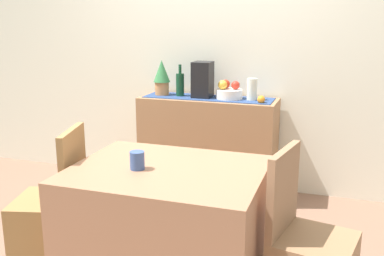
% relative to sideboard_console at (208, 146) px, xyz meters
% --- Properties ---
extents(ground_plane, '(6.40, 6.40, 0.02)m').
position_rel_sideboard_console_xyz_m(ground_plane, '(-0.00, -0.92, -0.44)').
color(ground_plane, '#84604D').
rests_on(ground_plane, ground).
extents(room_wall_rear, '(6.40, 0.06, 2.70)m').
position_rel_sideboard_console_xyz_m(room_wall_rear, '(-0.00, 0.26, 0.92)').
color(room_wall_rear, silver).
rests_on(room_wall_rear, ground).
extents(sideboard_console, '(1.20, 0.42, 0.87)m').
position_rel_sideboard_console_xyz_m(sideboard_console, '(0.00, 0.00, 0.00)').
color(sideboard_console, '#996C49').
rests_on(sideboard_console, ground).
extents(table_runner, '(1.13, 0.32, 0.01)m').
position_rel_sideboard_console_xyz_m(table_runner, '(0.00, 0.00, 0.44)').
color(table_runner, navy).
rests_on(table_runner, sideboard_console).
extents(fruit_bowl, '(0.23, 0.23, 0.08)m').
position_rel_sideboard_console_xyz_m(fruit_bowl, '(0.18, 0.00, 0.48)').
color(fruit_bowl, white).
rests_on(fruit_bowl, table_runner).
extents(apple_center, '(0.08, 0.08, 0.08)m').
position_rel_sideboard_console_xyz_m(apple_center, '(0.14, 0.04, 0.56)').
color(apple_center, '#B13018').
rests_on(apple_center, fruit_bowl).
extents(apple_front, '(0.07, 0.07, 0.07)m').
position_rel_sideboard_console_xyz_m(apple_front, '(0.23, 0.01, 0.56)').
color(apple_front, red).
rests_on(apple_front, fruit_bowl).
extents(apple_left, '(0.08, 0.08, 0.08)m').
position_rel_sideboard_console_xyz_m(apple_left, '(0.13, -0.03, 0.56)').
color(apple_left, gold).
rests_on(apple_left, fruit_bowl).
extents(wine_bottle, '(0.07, 0.07, 0.28)m').
position_rel_sideboard_console_xyz_m(wine_bottle, '(-0.26, 0.00, 0.54)').
color(wine_bottle, '#144026').
rests_on(wine_bottle, sideboard_console).
extents(coffee_maker, '(0.16, 0.18, 0.31)m').
position_rel_sideboard_console_xyz_m(coffee_maker, '(-0.06, 0.00, 0.59)').
color(coffee_maker, black).
rests_on(coffee_maker, sideboard_console).
extents(ceramic_vase, '(0.08, 0.08, 0.19)m').
position_rel_sideboard_console_xyz_m(ceramic_vase, '(0.38, 0.00, 0.53)').
color(ceramic_vase, silver).
rests_on(ceramic_vase, sideboard_console).
extents(potted_plant, '(0.15, 0.15, 0.32)m').
position_rel_sideboard_console_xyz_m(potted_plant, '(-0.44, 0.00, 0.60)').
color(potted_plant, '#B97B4A').
rests_on(potted_plant, sideboard_console).
extents(orange_loose_far, '(0.07, 0.07, 0.07)m').
position_rel_sideboard_console_xyz_m(orange_loose_far, '(0.48, -0.10, 0.47)').
color(orange_loose_far, orange).
rests_on(orange_loose_far, sideboard_console).
extents(dining_table, '(1.06, 0.85, 0.74)m').
position_rel_sideboard_console_xyz_m(dining_table, '(0.21, -1.51, -0.06)').
color(dining_table, '#A36E50').
rests_on(dining_table, ground).
extents(coffee_cup, '(0.08, 0.08, 0.10)m').
position_rel_sideboard_console_xyz_m(coffee_cup, '(0.05, -1.57, 0.36)').
color(coffee_cup, '#375391').
rests_on(coffee_cup, dining_table).
extents(chair_near_window, '(0.49, 0.49, 0.90)m').
position_rel_sideboard_console_xyz_m(chair_near_window, '(-0.59, -1.51, -0.17)').
color(chair_near_window, '#9B7343').
rests_on(chair_near_window, ground).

